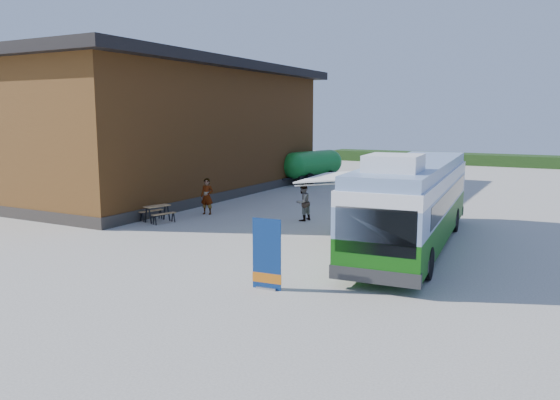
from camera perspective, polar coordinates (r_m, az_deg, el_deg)
The scene contains 10 objects.
ground at distance 18.79m, azimuth -4.24°, elevation -5.11°, with size 100.00×100.00×0.00m, color #BCB7AD.
barn at distance 32.52m, azimuth -10.55°, elevation 7.03°, with size 9.60×21.20×7.50m.
hedge at distance 53.56m, azimuth 26.23°, elevation 3.60°, with size 40.00×3.00×1.00m, color #264419.
bus at distance 19.20m, azimuth 13.78°, elevation -0.06°, with size 3.28×11.34×3.43m.
awning at distance 19.72m, azimuth 6.74°, elevation 2.92°, with size 2.58×3.83×0.48m.
banner at distance 14.31m, azimuth -1.39°, elevation -6.35°, with size 0.82×0.23×1.89m.
picnic_table at distance 23.94m, azimuth -12.70°, elevation -1.00°, with size 1.51×1.42×0.71m.
person_a at distance 25.31m, azimuth -7.63°, elevation 0.38°, with size 0.61×0.40×1.68m, color #999999.
person_b at distance 23.60m, azimuth 2.40°, elevation -0.24°, with size 0.78×0.61×1.61m, color #999999.
slurry_tanker at distance 37.17m, azimuth 3.42°, elevation 3.73°, with size 2.64×5.71×2.16m.
Camera 1 is at (9.82, -15.38, 4.51)m, focal length 35.00 mm.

